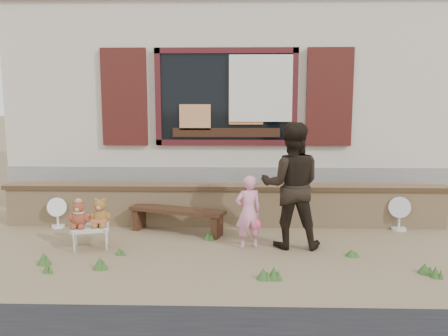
{
  "coord_description": "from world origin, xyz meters",
  "views": [
    {
      "loc": [
        0.2,
        -6.45,
        2.1
      ],
      "look_at": [
        0.0,
        0.6,
        1.0
      ],
      "focal_mm": 38.0,
      "sensor_mm": 36.0,
      "label": 1
    }
  ],
  "objects_px": {
    "bench": "(177,215)",
    "child": "(248,212)",
    "adult": "(291,185)",
    "folding_chair": "(90,228)",
    "teddy_bear_right": "(100,212)",
    "teddy_bear_left": "(79,213)"
  },
  "relations": [
    {
      "from": "teddy_bear_left",
      "to": "adult",
      "type": "xyz_separation_m",
      "value": [
        2.89,
        0.18,
        0.37
      ]
    },
    {
      "from": "child",
      "to": "adult",
      "type": "bearing_deg",
      "value": 169.31
    },
    {
      "from": "bench",
      "to": "adult",
      "type": "relative_size",
      "value": 0.88
    },
    {
      "from": "folding_chair",
      "to": "adult",
      "type": "bearing_deg",
      "value": -11.37
    },
    {
      "from": "bench",
      "to": "teddy_bear_right",
      "type": "distance_m",
      "value": 1.22
    },
    {
      "from": "teddy_bear_right",
      "to": "teddy_bear_left",
      "type": "bearing_deg",
      "value": 180.0
    },
    {
      "from": "bench",
      "to": "child",
      "type": "xyz_separation_m",
      "value": [
        1.07,
        -0.67,
        0.23
      ]
    },
    {
      "from": "child",
      "to": "teddy_bear_right",
      "type": "bearing_deg",
      "value": -16.68
    },
    {
      "from": "teddy_bear_left",
      "to": "child",
      "type": "bearing_deg",
      "value": -11.72
    },
    {
      "from": "bench",
      "to": "folding_chair",
      "type": "xyz_separation_m",
      "value": [
        -1.1,
        -0.75,
        -0.0
      ]
    },
    {
      "from": "teddy_bear_left",
      "to": "teddy_bear_right",
      "type": "xyz_separation_m",
      "value": [
        0.27,
        0.07,
        0.01
      ]
    },
    {
      "from": "folding_chair",
      "to": "teddy_bear_right",
      "type": "xyz_separation_m",
      "value": [
        0.14,
        0.03,
        0.23
      ]
    },
    {
      "from": "folding_chair",
      "to": "teddy_bear_right",
      "type": "height_order",
      "value": "teddy_bear_right"
    },
    {
      "from": "bench",
      "to": "adult",
      "type": "distance_m",
      "value": 1.86
    },
    {
      "from": "teddy_bear_left",
      "to": "teddy_bear_right",
      "type": "height_order",
      "value": "teddy_bear_right"
    },
    {
      "from": "teddy_bear_left",
      "to": "adult",
      "type": "distance_m",
      "value": 2.92
    },
    {
      "from": "bench",
      "to": "teddy_bear_left",
      "type": "distance_m",
      "value": 1.48
    },
    {
      "from": "child",
      "to": "adult",
      "type": "height_order",
      "value": "adult"
    },
    {
      "from": "folding_chair",
      "to": "adult",
      "type": "xyz_separation_m",
      "value": [
        2.76,
        0.15,
        0.59
      ]
    },
    {
      "from": "adult",
      "to": "child",
      "type": "bearing_deg",
      "value": 10.76
    },
    {
      "from": "bench",
      "to": "teddy_bear_right",
      "type": "relative_size",
      "value": 3.8
    },
    {
      "from": "child",
      "to": "adult",
      "type": "relative_size",
      "value": 0.58
    }
  ]
}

